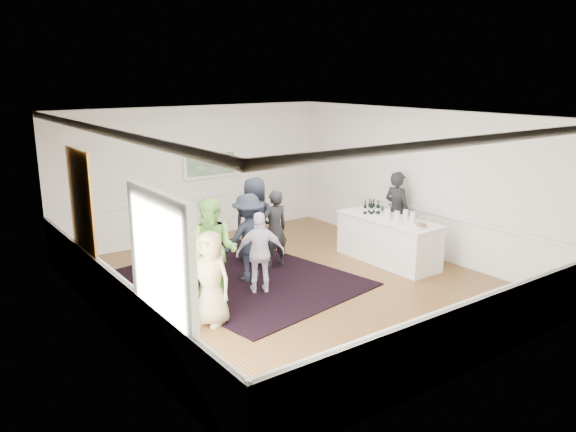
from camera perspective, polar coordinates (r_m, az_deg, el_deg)
floor at (r=10.83m, az=0.55°, el=-6.93°), size 8.00×8.00×0.00m
ceiling at (r=10.12m, az=0.59°, el=10.22°), size 7.00×8.00×0.02m
wall_left at (r=8.81m, az=-18.09°, el=-1.68°), size 0.02×8.00×3.20m
wall_right at (r=12.71m, az=13.39°, el=3.37°), size 0.02×8.00×3.20m
wall_back at (r=13.72m, az=-9.42°, el=4.35°), size 7.00×0.02×3.20m
wall_front at (r=7.64m, az=18.73°, el=-4.14°), size 7.00×0.02×3.20m
wainscoting at (r=10.66m, az=0.55°, el=-4.42°), size 7.00×8.00×1.00m
mirror at (r=9.99m, az=-20.25°, el=1.15°), size 0.05×1.25×1.85m
doorway at (r=7.17m, az=-12.77°, el=-6.45°), size 0.10×1.78×2.56m
landscape_painting at (r=13.83m, az=-7.87°, el=5.24°), size 1.44×0.06×0.66m
area_rug at (r=11.17m, az=-4.67°, el=-6.25°), size 4.03×4.89×0.02m
serving_table at (r=12.13m, az=10.12°, el=-2.40°), size 0.90×2.37×0.96m
bartender at (r=12.90m, az=10.99°, el=0.50°), size 0.48×0.69×1.81m
guest_tan at (r=9.00m, az=-7.91°, el=-6.29°), size 0.78×0.90×1.55m
guest_green at (r=9.84m, az=-7.63°, el=-3.52°), size 1.13×1.14×1.86m
guest_lilac at (r=10.21m, az=-2.81°, el=-3.76°), size 0.96×0.73×1.52m
guest_dark_a at (r=10.81m, az=-4.02°, el=-2.21°), size 1.13×0.67×1.71m
guest_dark_b at (r=11.54m, az=-1.38°, el=-1.34°), size 0.61×0.42×1.62m
guest_navy at (r=11.80m, az=-3.38°, el=-0.47°), size 1.01×1.07×1.84m
wine_bottles at (r=12.33m, az=8.49°, el=0.98°), size 0.31×0.26×0.31m
juice_pitchers at (r=11.76m, az=11.61°, el=0.02°), size 0.38×0.62×0.24m
ice_bucket at (r=12.18m, az=9.84°, el=0.56°), size 0.26×0.26×0.25m
nut_bowl at (r=11.38m, az=13.39°, el=-0.98°), size 0.24×0.24×0.08m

